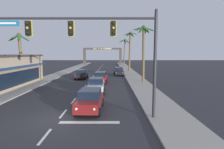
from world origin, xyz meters
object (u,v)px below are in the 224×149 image
object	(u,v)px
palm_right_third	(130,46)
town_gateway_arch	(103,54)
sedan_third_in_queue	(97,85)
sedan_oncoming_far	(82,74)
traffic_signal_mast	(100,39)
palm_right_second	(144,43)
palm_right_farthest	(125,47)
sedan_parked_nearest_kerb	(119,71)
sedan_lead_at_stop_bar	(90,100)
sedan_fifth_in_queue	(101,77)
palm_left_second	(21,51)

from	to	relation	value
palm_right_third	town_gateway_arch	bearing A→B (deg)	106.44
sedan_third_in_queue	sedan_oncoming_far	distance (m)	11.94
traffic_signal_mast	sedan_oncoming_far	world-z (taller)	traffic_signal_mast
palm_right_second	palm_right_farthest	bearing A→B (deg)	91.33
sedan_oncoming_far	palm_right_farthest	size ratio (longest dim) A/B	0.48
sedan_parked_nearest_kerb	town_gateway_arch	world-z (taller)	town_gateway_arch
sedan_oncoming_far	palm_right_second	world-z (taller)	palm_right_second
sedan_lead_at_stop_bar	sedan_oncoming_far	distance (m)	18.67
sedan_parked_nearest_kerb	town_gateway_arch	xyz separation A→B (m)	(-5.07, 33.57, 3.46)
sedan_fifth_in_queue	sedan_oncoming_far	bearing A→B (deg)	129.27
traffic_signal_mast	palm_right_third	xyz separation A→B (m)	(5.12, 32.03, 0.85)
palm_left_second	palm_right_third	size ratio (longest dim) A/B	0.75
traffic_signal_mast	town_gateway_arch	xyz separation A→B (m)	(-2.86, 59.08, -1.18)
sedan_third_in_queue	sedan_fifth_in_queue	xyz separation A→B (m)	(0.05, 6.91, 0.00)
sedan_fifth_in_queue	town_gateway_arch	bearing A→B (deg)	92.51
sedan_oncoming_far	traffic_signal_mast	bearing A→B (deg)	-77.18
sedan_parked_nearest_kerb	town_gateway_arch	distance (m)	34.13
palm_right_third	palm_right_farthest	distance (m)	15.76
traffic_signal_mast	palm_left_second	size ratio (longest dim) A/B	1.55
traffic_signal_mast	palm_right_farthest	distance (m)	48.05
sedan_parked_nearest_kerb	palm_right_farthest	distance (m)	23.17
sedan_lead_at_stop_bar	sedan_fifth_in_queue	bearing A→B (deg)	90.18
sedan_third_in_queue	palm_right_second	bearing A→B (deg)	47.53
traffic_signal_mast	palm_left_second	bearing A→B (deg)	132.11
traffic_signal_mast	sedan_oncoming_far	distance (m)	21.34
palm_right_farthest	town_gateway_arch	size ratio (longest dim) A/B	0.63
sedan_third_in_queue	sedan_fifth_in_queue	world-z (taller)	same
palm_right_third	sedan_third_in_queue	bearing A→B (deg)	-104.88
sedan_parked_nearest_kerb	town_gateway_arch	size ratio (longest dim) A/B	0.30
traffic_signal_mast	sedan_lead_at_stop_bar	distance (m)	5.14
sedan_parked_nearest_kerb	palm_right_third	size ratio (longest dim) A/B	0.47
palm_left_second	sedan_third_in_queue	bearing A→B (deg)	-20.51
sedan_third_in_queue	town_gateway_arch	distance (m)	50.31
sedan_lead_at_stop_bar	palm_left_second	world-z (taller)	palm_left_second
sedan_lead_at_stop_bar	palm_right_farthest	distance (m)	46.51
sedan_parked_nearest_kerb	palm_left_second	size ratio (longest dim) A/B	0.62
palm_right_second	palm_right_third	world-z (taller)	palm_right_third
traffic_signal_mast	palm_left_second	world-z (taller)	traffic_signal_mast
sedan_fifth_in_queue	palm_right_third	bearing A→B (deg)	69.40
sedan_third_in_queue	sedan_parked_nearest_kerb	bearing A→B (deg)	78.98
sedan_fifth_in_queue	town_gateway_arch	xyz separation A→B (m)	(-1.90, 43.25, 3.46)
palm_left_second	palm_right_farthest	distance (m)	38.67
sedan_fifth_in_queue	palm_left_second	xyz separation A→B (m)	(-10.71, -2.93, 4.01)
town_gateway_arch	palm_right_third	bearing A→B (deg)	-73.56
traffic_signal_mast	sedan_oncoming_far	size ratio (longest dim) A/B	2.54
sedan_third_in_queue	sedan_oncoming_far	size ratio (longest dim) A/B	1.01
palm_right_farthest	town_gateway_arch	bearing A→B (deg)	124.66
sedan_third_in_queue	sedan_oncoming_far	world-z (taller)	same
sedan_fifth_in_queue	sedan_parked_nearest_kerb	world-z (taller)	same
palm_right_third	town_gateway_arch	size ratio (longest dim) A/B	0.65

